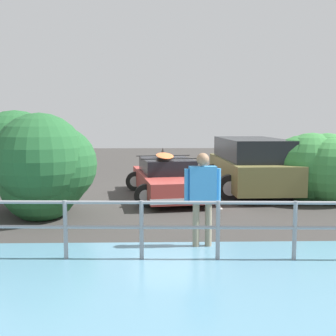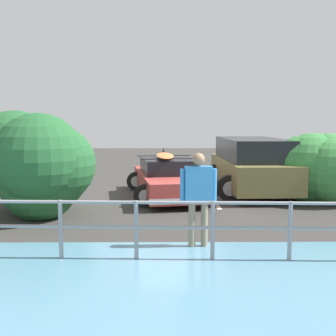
{
  "view_description": "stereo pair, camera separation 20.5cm",
  "coord_description": "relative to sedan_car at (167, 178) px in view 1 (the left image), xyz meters",
  "views": [
    {
      "loc": [
        0.44,
        12.91,
        2.3
      ],
      "look_at": [
        0.15,
        1.02,
        0.95
      ],
      "focal_mm": 45.0,
      "sensor_mm": 36.0,
      "label": 1
    },
    {
      "loc": [
        0.24,
        12.91,
        2.3
      ],
      "look_at": [
        0.15,
        1.02,
        0.95
      ],
      "focal_mm": 45.0,
      "sensor_mm": 36.0,
      "label": 2
    }
  ],
  "objects": [
    {
      "name": "bush_near_right",
      "position": [
        -4.33,
        0.68,
        0.37
      ],
      "size": [
        2.57,
        2.38,
        2.05
      ],
      "color": "#4C3828",
      "rests_on": "ground"
    },
    {
      "name": "bush_near_left",
      "position": [
        3.13,
        2.41,
        0.61
      ],
      "size": [
        3.24,
        3.24,
        2.65
      ],
      "color": "#4C3828",
      "rests_on": "ground"
    },
    {
      "name": "suv_car",
      "position": [
        -2.68,
        -0.75,
        0.34
      ],
      "size": [
        2.78,
        4.94,
        1.73
      ],
      "color": "brown",
      "rests_on": "ground"
    },
    {
      "name": "person_bystander",
      "position": [
        -0.52,
        5.02,
        0.47
      ],
      "size": [
        0.67,
        0.23,
        1.72
      ],
      "color": "gray",
      "rests_on": "ground"
    },
    {
      "name": "ground_plane",
      "position": [
        -0.16,
        -0.38,
        -0.57
      ],
      "size": [
        44.0,
        44.0,
        0.02
      ],
      "primitive_type": "cube",
      "color": "#383533",
      "rests_on": "ground"
    },
    {
      "name": "sedan_car",
      "position": [
        0.0,
        0.0,
        0.0
      ],
      "size": [
        2.68,
        4.58,
        1.44
      ],
      "color": "#9E3833",
      "rests_on": "ground"
    },
    {
      "name": "railing_fence",
      "position": [
        1.19,
        5.69,
        0.08
      ],
      "size": [
        8.91,
        0.41,
        0.99
      ],
      "color": "gray",
      "rests_on": "ground"
    },
    {
      "name": "parking_stripe",
      "position": [
        -1.34,
        0.04,
        -0.56
      ],
      "size": [
        0.12,
        3.59,
        0.0
      ],
      "primitive_type": "cube",
      "rotation": [
        0.0,
        0.0,
        1.57
      ],
      "color": "silver",
      "rests_on": "ground"
    }
  ]
}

